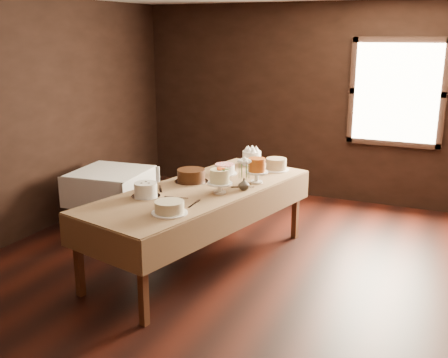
# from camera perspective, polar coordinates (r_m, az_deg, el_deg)

# --- Properties ---
(floor) EXTENTS (5.00, 6.00, 0.01)m
(floor) POSITION_cam_1_polar(r_m,az_deg,el_deg) (5.52, -0.87, -10.05)
(floor) COLOR black
(floor) RESTS_ON ground
(wall_back) EXTENTS (5.00, 0.02, 2.80)m
(wall_back) POSITION_cam_1_polar(r_m,az_deg,el_deg) (7.86, 8.51, 8.19)
(wall_back) COLOR black
(wall_back) RESTS_ON ground
(wall_left) EXTENTS (0.02, 6.00, 2.80)m
(wall_left) POSITION_cam_1_polar(r_m,az_deg,el_deg) (6.53, -21.31, 5.81)
(wall_left) COLOR black
(wall_left) RESTS_ON ground
(window) EXTENTS (1.10, 0.05, 1.30)m
(window) POSITION_cam_1_polar(r_m,az_deg,el_deg) (7.53, 18.10, 8.81)
(window) COLOR #FFEABF
(window) RESTS_ON wall_back
(display_table) EXTENTS (1.63, 2.84, 0.83)m
(display_table) POSITION_cam_1_polar(r_m,az_deg,el_deg) (5.47, -2.59, -1.69)
(display_table) COLOR #462716
(display_table) RESTS_ON ground
(side_table) EXTENTS (0.93, 0.93, 0.72)m
(side_table) POSITION_cam_1_polar(r_m,az_deg,el_deg) (6.76, -12.11, 0.21)
(side_table) COLOR #462716
(side_table) RESTS_ON ground
(cake_meringue) EXTENTS (0.30, 0.30, 0.17)m
(cake_meringue) POSITION_cam_1_polar(r_m,az_deg,el_deg) (6.43, 2.99, 2.26)
(cake_meringue) COLOR silver
(cake_meringue) RESTS_ON display_table
(cake_speckled) EXTENTS (0.33, 0.33, 0.14)m
(cake_speckled) POSITION_cam_1_polar(r_m,az_deg,el_deg) (6.20, 5.65, 1.56)
(cake_speckled) COLOR white
(cake_speckled) RESTS_ON display_table
(cake_lattice) EXTENTS (0.28, 0.28, 0.10)m
(cake_lattice) POSITION_cam_1_polar(r_m,az_deg,el_deg) (6.01, 0.08, 1.02)
(cake_lattice) COLOR white
(cake_lattice) RESTS_ON display_table
(cake_caramel) EXTENTS (0.24, 0.24, 0.28)m
(cake_caramel) POSITION_cam_1_polar(r_m,az_deg,el_deg) (5.65, 3.54, 0.77)
(cake_caramel) COLOR white
(cake_caramel) RESTS_ON display_table
(cake_chocolate) EXTENTS (0.42, 0.42, 0.14)m
(cake_chocolate) POSITION_cam_1_polar(r_m,az_deg,el_deg) (5.68, -3.55, 0.32)
(cake_chocolate) COLOR silver
(cake_chocolate) RESTS_ON display_table
(cake_flowers) EXTENTS (0.25, 0.25, 0.26)m
(cake_flowers) POSITION_cam_1_polar(r_m,az_deg,el_deg) (5.27, -0.45, -0.37)
(cake_flowers) COLOR white
(cake_flowers) RESTS_ON display_table
(cake_swirl) EXTENTS (0.32, 0.32, 0.14)m
(cake_swirl) POSITION_cam_1_polar(r_m,az_deg,el_deg) (5.22, -8.44, -1.21)
(cake_swirl) COLOR silver
(cake_swirl) RESTS_ON display_table
(cake_cream) EXTENTS (0.33, 0.33, 0.11)m
(cake_cream) POSITION_cam_1_polar(r_m,az_deg,el_deg) (4.73, -5.90, -3.10)
(cake_cream) COLOR white
(cake_cream) RESTS_ON display_table
(cake_server_a) EXTENTS (0.24, 0.08, 0.01)m
(cake_server_a) POSITION_cam_1_polar(r_m,az_deg,el_deg) (5.16, -4.68, -2.04)
(cake_server_a) COLOR silver
(cake_server_a) RESTS_ON display_table
(cake_server_b) EXTENTS (0.04, 0.24, 0.01)m
(cake_server_b) POSITION_cam_1_polar(r_m,az_deg,el_deg) (4.93, -3.47, -2.85)
(cake_server_b) COLOR silver
(cake_server_b) RESTS_ON display_table
(cake_server_c) EXTENTS (0.07, 0.24, 0.01)m
(cake_server_c) POSITION_cam_1_polar(r_m,az_deg,el_deg) (5.71, -1.15, -0.25)
(cake_server_c) COLOR silver
(cake_server_c) RESTS_ON display_table
(cake_server_d) EXTENTS (0.22, 0.13, 0.01)m
(cake_server_d) POSITION_cam_1_polar(r_m,az_deg,el_deg) (5.50, 2.50, -0.88)
(cake_server_d) COLOR silver
(cake_server_d) RESTS_ON display_table
(cake_server_e) EXTENTS (0.16, 0.21, 0.01)m
(cake_server_e) POSITION_cam_1_polar(r_m,az_deg,el_deg) (5.42, -6.84, -1.23)
(cake_server_e) COLOR silver
(cake_server_e) RESTS_ON display_table
(flower_vase) EXTENTS (0.15, 0.15, 0.12)m
(flower_vase) POSITION_cam_1_polar(r_m,az_deg,el_deg) (5.40, 2.16, -0.56)
(flower_vase) COLOR #2D2823
(flower_vase) RESTS_ON display_table
(flower_bouquet) EXTENTS (0.14, 0.14, 0.20)m
(flower_bouquet) POSITION_cam_1_polar(r_m,az_deg,el_deg) (5.35, 2.18, 1.29)
(flower_bouquet) COLOR white
(flower_bouquet) RESTS_ON flower_vase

